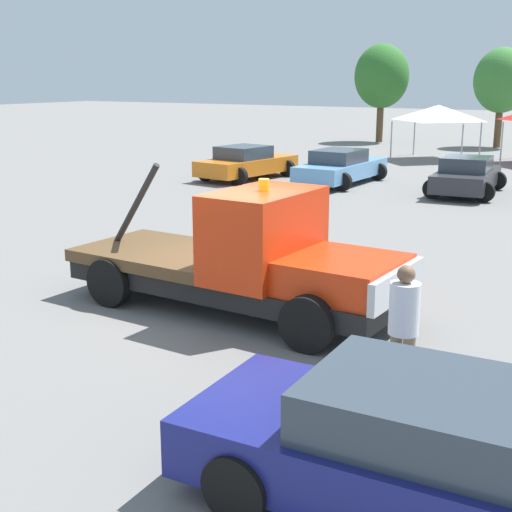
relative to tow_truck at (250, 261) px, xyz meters
name	(u,v)px	position (x,y,z in m)	size (l,w,h in m)	color
ground_plane	(232,309)	(-0.38, 0.01, -0.94)	(160.00, 160.00, 0.00)	slate
tow_truck	(250,261)	(0.00, 0.00, 0.00)	(6.26, 2.47, 2.51)	black
foreground_car	(446,457)	(4.68, -4.21, -0.29)	(5.23, 2.21, 1.34)	navy
person_near_truck	(404,322)	(3.42, -1.83, 0.08)	(0.39, 0.39, 1.76)	#847051
parked_car_orange	(246,163)	(-8.89, 14.35, -0.29)	(2.85, 4.73, 1.34)	orange
parked_car_skyblue	(341,167)	(-5.04, 15.03, -0.29)	(2.45, 4.92, 1.34)	#669ED1
parked_car_charcoal	(466,176)	(-0.22, 14.99, -0.29)	(2.61, 4.42, 1.34)	#2D2D33
canopy_tent_white	(438,113)	(-4.33, 24.90, 1.36)	(3.51, 3.51, 2.68)	#9E9EA3
tree_left	(502,81)	(-3.19, 33.02, 2.85)	(3.17, 3.17, 5.65)	brown
tree_center	(382,76)	(-10.39, 32.79, 3.08)	(3.36, 3.36, 6.00)	brown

